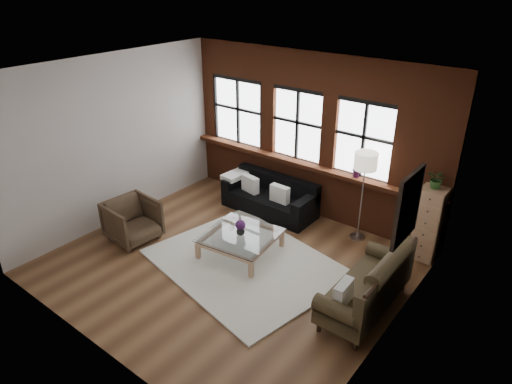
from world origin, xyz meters
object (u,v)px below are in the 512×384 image
Objects in this scene: dark_sofa at (269,196)px; coffee_table at (241,244)px; armchair at (133,221)px; vase at (241,231)px; floor_lamp at (362,193)px; vintage_settee at (366,282)px; drawer_chest at (429,224)px.

coffee_table is at bearing -71.48° from dark_sofa.
armchair is 2.04m from vase.
dark_sofa is at bearing 108.52° from vase.
dark_sofa is 12.60× the size of vase.
vintage_settee is at bearing -61.16° from floor_lamp.
vintage_settee is at bearing -0.52° from coffee_table.
dark_sofa is 3.27m from vintage_settee.
dark_sofa is 1.99m from floor_lamp.
drawer_chest is (2.57, 1.86, 0.47)m from coffee_table.
vintage_settee is 11.96× the size of vase.
vase reaches higher than coffee_table.
vintage_settee reaches higher than dark_sofa.
drawer_chest is 1.22m from floor_lamp.
vintage_settee is 1.39× the size of drawer_chest.
floor_lamp is at bearing -173.95° from drawer_chest.
armchair is 0.72× the size of coffee_table.
armchair reaches higher than coffee_table.
dark_sofa is at bearing -24.71° from armchair.
drawer_chest is at bearing -53.98° from armchair.
dark_sofa is 3.11m from drawer_chest.
vintage_settee is 2.17× the size of armchair.
coffee_table is 0.90× the size of drawer_chest.
dark_sofa is at bearing 108.52° from coffee_table.
vintage_settee is at bearing -96.65° from drawer_chest.
armchair is at bearing -119.36° from dark_sofa.
dark_sofa is 1.64m from coffee_table.
floor_lamp is (1.90, 0.19, 0.57)m from dark_sofa.
vase is 3.17m from drawer_chest.
coffee_table is 7.69× the size of vase.
floor_lamp is at bearing 5.67° from dark_sofa.
drawer_chest is at bearing 6.05° from floor_lamp.
armchair is 4.17m from floor_lamp.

